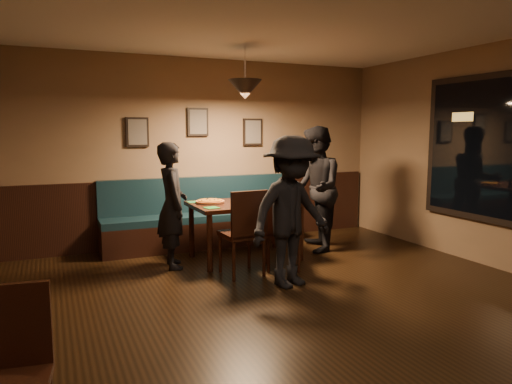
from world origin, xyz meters
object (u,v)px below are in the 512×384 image
dining_table (246,230)px  cafe_chair_far (5,384)px  diner_left (172,205)px  soda_glass (293,197)px  diner_front (291,212)px  tabasco_bottle (284,196)px  chair_near_right (283,230)px  booth_bench (204,213)px  diner_right (315,189)px  chair_near_left (242,232)px

dining_table → cafe_chair_far: cafe_chair_far is taller
diner_left → soda_glass: bearing=-95.9°
soda_glass → cafe_chair_far: bearing=-137.7°
diner_front → tabasco_bottle: diner_front is taller
chair_near_right → soda_glass: 0.57m
diner_left → tabasco_bottle: diner_left is taller
chair_near_right → diner_left: diner_left is taller
dining_table → booth_bench: bearing=107.9°
dining_table → diner_right: (1.08, -0.00, 0.51)m
booth_bench → diner_right: 1.68m
chair_near_right → diner_right: 1.11m
dining_table → chair_near_right: 0.67m
diner_front → cafe_chair_far: bearing=-158.3°
chair_near_right → cafe_chair_far: size_ratio=1.06×
chair_near_left → tabasco_bottle: chair_near_left is taller
diner_right → cafe_chair_far: (-3.71, -3.21, -0.44)m
diner_left → chair_near_right: bearing=-111.6°
diner_left → diner_right: size_ratio=0.88×
chair_near_right → tabasco_bottle: (0.30, 0.56, 0.35)m
chair_near_left → soda_glass: bearing=18.0°
dining_table → tabasco_bottle: size_ratio=11.19×
chair_near_right → cafe_chair_far: 3.88m
diner_front → chair_near_right: bearing=56.1°
diner_left → tabasco_bottle: (1.54, -0.06, 0.04)m
chair_near_left → diner_right: (1.39, 0.64, 0.38)m
diner_right → tabasco_bottle: bearing=-62.8°
diner_front → soda_glass: diner_front is taller
booth_bench → dining_table: size_ratio=2.09×
chair_near_left → dining_table: bearing=60.1°
booth_bench → dining_table: (0.30, -0.88, -0.12)m
chair_near_left → cafe_chair_far: size_ratio=1.13×
booth_bench → chair_near_left: size_ratio=2.89×
dining_table → diner_front: bearing=-89.3°
booth_bench → dining_table: bearing=-71.5°
dining_table → diner_left: (-0.99, 0.01, 0.41)m
dining_table → soda_glass: size_ratio=10.26×
diner_left → diner_right: (2.07, -0.01, 0.10)m
tabasco_bottle → dining_table: bearing=174.6°
booth_bench → chair_near_right: (0.54, -1.49, -0.01)m
dining_table → chair_near_right: chair_near_right is taller
dining_table → diner_front: 1.32m
booth_bench → chair_near_left: bearing=-90.7°
chair_near_left → chair_near_right: 0.57m
diner_left → cafe_chair_far: size_ratio=1.72×
soda_glass → tabasco_bottle: 0.24m
chair_near_left → diner_left: bearing=132.3°
diner_left → soda_glass: (1.56, -0.30, 0.05)m
chair_near_right → tabasco_bottle: size_ratio=7.60×
cafe_chair_far → booth_bench: bearing=-111.9°
diner_front → dining_table: bearing=76.6°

